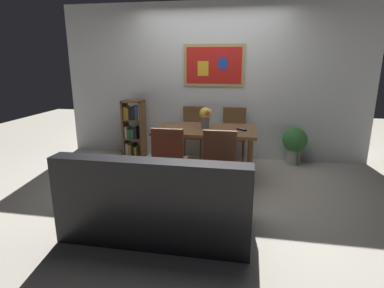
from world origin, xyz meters
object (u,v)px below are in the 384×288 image
object	(u,v)px
dining_chair_far_right	(234,131)
potted_ivy	(295,143)
dining_chair_far_left	(193,129)
dining_chair_near_left	(170,157)
dining_table	(206,135)
leather_couch	(158,204)
dining_chair_near_right	(220,160)
flower_vase	(205,116)
tv_remote	(242,129)
bookshelf	(134,129)

from	to	relation	value
dining_chair_far_right	potted_ivy	bearing A→B (deg)	2.78
dining_chair_far_left	dining_chair_near_left	world-z (taller)	same
dining_table	potted_ivy	size ratio (longest dim) A/B	2.32
leather_couch	potted_ivy	world-z (taller)	leather_couch
dining_chair_near_right	flower_vase	size ratio (longest dim) A/B	3.11
dining_table	tv_remote	xyz separation A→B (m)	(0.50, -0.03, 0.11)
bookshelf	tv_remote	size ratio (longest dim) A/B	6.94
tv_remote	dining_chair_far_right	bearing A→B (deg)	100.11
tv_remote	dining_chair_near_right	bearing A→B (deg)	-106.02
leather_couch	tv_remote	bearing A→B (deg)	64.57
dining_chair_far_left	potted_ivy	world-z (taller)	dining_chair_far_left
tv_remote	dining_chair_near_left	bearing A→B (deg)	-136.96
dining_chair_near_right	dining_chair_far_right	bearing A→B (deg)	87.49
dining_chair_near_right	leather_couch	size ratio (longest dim) A/B	0.51
leather_couch	bookshelf	world-z (taller)	bookshelf
flower_vase	dining_chair_near_right	bearing A→B (deg)	-70.27
dining_chair_near_right	bookshelf	xyz separation A→B (m)	(-1.67, 1.58, -0.03)
dining_table	potted_ivy	xyz separation A→B (m)	(1.35, 0.85, -0.27)
dining_chair_near_right	potted_ivy	distance (m)	1.97
dining_chair_near_right	flower_vase	world-z (taller)	flower_vase
dining_chair_far_right	flower_vase	distance (m)	0.93
dining_table	dining_chair_far_left	xyz separation A→B (m)	(-0.33, 0.81, -0.10)
dining_chair_far_right	flower_vase	bearing A→B (deg)	-115.93
dining_chair_far_left	dining_chair_near_right	xyz separation A→B (m)	(0.61, -1.60, 0.00)
dining_table	dining_chair_far_left	size ratio (longest dim) A/B	1.56
leather_couch	bookshelf	distance (m)	2.65
leather_couch	dining_chair_near_right	bearing A→B (deg)	56.87
bookshelf	potted_ivy	xyz separation A→B (m)	(2.73, 0.07, -0.14)
dining_table	bookshelf	world-z (taller)	bookshelf
dining_chair_far_right	leather_couch	distance (m)	2.50
dining_chair_near_right	tv_remote	xyz separation A→B (m)	(0.22, 0.76, 0.21)
dining_chair_far_right	leather_couch	xyz separation A→B (m)	(-0.60, -2.41, -0.23)
leather_couch	dining_chair_far_right	bearing A→B (deg)	76.05
dining_chair_far_left	dining_chair_near_right	size ratio (longest dim) A/B	1.00
dining_chair_far_left	bookshelf	xyz separation A→B (m)	(-1.06, -0.03, -0.03)
dining_chair_near_left	leather_couch	xyz separation A→B (m)	(0.08, -0.80, -0.23)
dining_chair_near_left	potted_ivy	bearing A→B (deg)	44.76
dining_chair_far_right	dining_chair_near_right	distance (m)	1.60
dining_chair_near_right	flower_vase	distance (m)	0.97
dining_chair_far_right	potted_ivy	world-z (taller)	dining_chair_far_right
dining_chair_near_left	tv_remote	world-z (taller)	dining_chair_near_left
dining_chair_far_right	dining_chair_near_left	world-z (taller)	same
potted_ivy	flower_vase	size ratio (longest dim) A/B	2.09
dining_table	leather_couch	distance (m)	1.66
dining_chair_far_right	bookshelf	size ratio (longest dim) A/B	0.90
dining_chair_far_left	potted_ivy	bearing A→B (deg)	1.61
dining_chair_near_right	potted_ivy	bearing A→B (deg)	57.18
dining_chair_far_left	tv_remote	xyz separation A→B (m)	(0.83, -0.84, 0.21)
dining_table	dining_chair_near_left	xyz separation A→B (m)	(-0.33, -0.81, -0.10)
dining_chair_far_right	dining_chair_near_left	size ratio (longest dim) A/B	1.00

